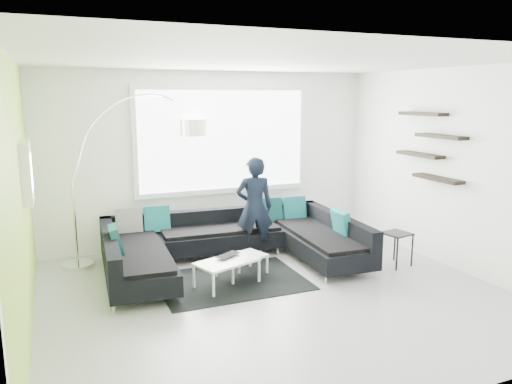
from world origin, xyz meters
TOP-DOWN VIEW (x-y plane):
  - ground at (0.00, 0.00)m, footprint 5.50×5.50m
  - room_shell at (0.04, 0.21)m, footprint 5.54×5.04m
  - sectional_sofa at (-0.15, 1.11)m, footprint 3.62×2.36m
  - rug at (-0.35, 0.60)m, footprint 1.91×1.40m
  - coffee_table at (-0.29, 0.62)m, footprint 1.16×0.90m
  - arc_lamp at (-2.19, 2.00)m, footprint 2.46×1.49m
  - side_table at (2.05, 0.30)m, footprint 0.42×0.42m
  - person at (0.34, 1.48)m, footprint 0.72×0.62m
  - laptop at (-0.35, 0.59)m, footprint 0.60×0.59m

SIDE VIEW (x-z plane):
  - ground at x=0.00m, z-range 0.00..0.00m
  - rug at x=-0.35m, z-range 0.00..0.01m
  - coffee_table at x=-0.29m, z-range 0.00..0.33m
  - side_table at x=2.05m, z-range 0.00..0.49m
  - sectional_sofa at x=-0.15m, z-range -0.04..0.71m
  - laptop at x=-0.35m, z-range 0.33..0.36m
  - person at x=0.34m, z-range 0.00..1.53m
  - arc_lamp at x=-2.19m, z-range 0.00..2.44m
  - room_shell at x=0.04m, z-range 0.40..3.22m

